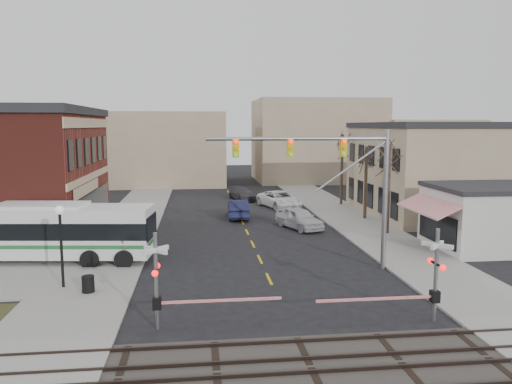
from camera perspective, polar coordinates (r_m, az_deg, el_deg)
ground at (r=25.40m, az=2.15°, el=-11.27°), size 160.00×160.00×0.00m
sidewalk_west at (r=44.87m, az=-13.99°, el=-3.09°), size 5.00×60.00×0.12m
sidewalk_east at (r=46.42m, az=9.99°, el=-2.62°), size 5.00×60.00×0.12m
ballast_strip at (r=18.14m, az=6.26°, el=-19.29°), size 160.00×5.00×0.06m
rail_tracks at (r=18.10m, az=6.27°, el=-19.03°), size 160.00×3.91×0.14m
tan_building at (r=50.90m, az=23.72°, el=2.51°), size 20.30×15.30×8.50m
awning_shop at (r=37.01m, az=25.61°, el=-2.56°), size 9.74×6.20×4.30m
tree_east_a at (r=38.76m, az=14.90°, el=0.36°), size 0.28×0.28×6.75m
tree_east_b at (r=44.48m, az=12.42°, el=1.05°), size 0.28×0.28×6.30m
tree_east_c at (r=52.07m, az=9.77°, el=2.55°), size 0.28×0.28×7.20m
transit_bus at (r=32.74m, az=-23.26°, el=-4.12°), size 13.45×4.42×3.40m
traffic_signal_mast at (r=28.16m, az=9.32°, el=2.49°), size 10.25×0.30×8.00m
rr_crossing_west at (r=20.71m, az=-10.12°, el=-10.08°), size 5.60×1.36×4.00m
rr_crossing_east at (r=22.22m, az=18.86°, el=-9.15°), size 5.60×1.36×4.00m
street_lamp at (r=26.73m, az=-21.45°, el=-3.95°), size 0.44×0.44×4.16m
trash_bin at (r=26.11m, az=-18.64°, el=-9.94°), size 0.60×0.60×0.81m
car_a at (r=40.13m, az=4.96°, el=-3.00°), size 3.66×5.32×1.68m
car_b at (r=44.58m, az=-2.07°, el=-1.93°), size 1.90×5.06×1.65m
car_c at (r=50.24m, az=2.70°, el=-0.86°), size 4.43×6.46×1.64m
car_d at (r=55.27m, az=-1.55°, el=-0.22°), size 3.23×5.04×1.36m
pedestrian_near at (r=30.05m, az=-14.86°, el=-6.71°), size 0.57×0.68×1.59m
pedestrian_far at (r=32.23m, az=-18.52°, el=-5.59°), size 1.08×1.16×1.92m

